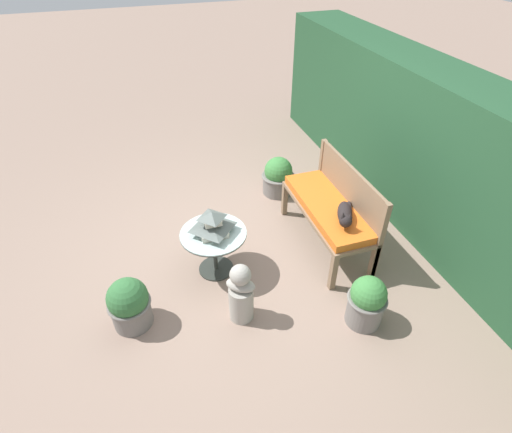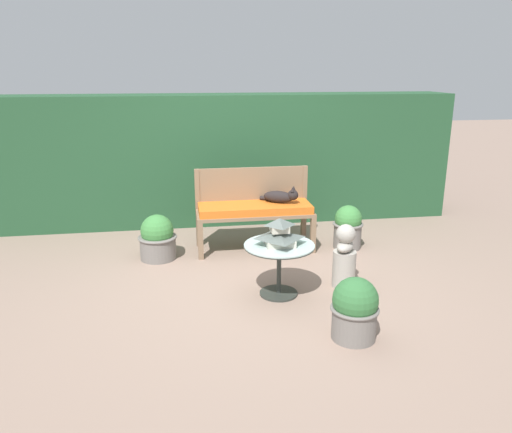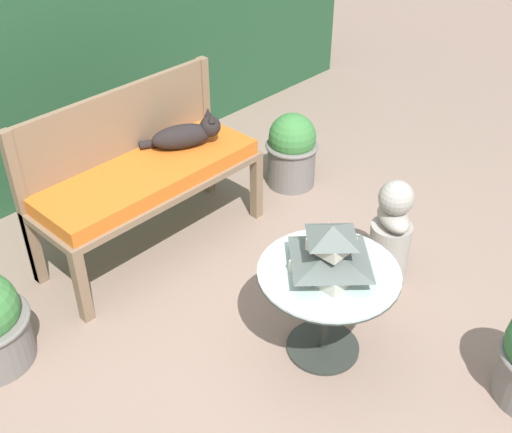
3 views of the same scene
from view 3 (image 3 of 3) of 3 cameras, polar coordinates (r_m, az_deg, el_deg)
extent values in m
plane|color=gray|center=(3.41, -1.54, -10.78)|extent=(30.00, 30.00, 0.00)
cube|color=#7F664C|center=(3.49, -15.25, -6.10)|extent=(0.06, 0.06, 0.44)
cube|color=#7F664C|center=(4.14, 0.04, 2.59)|extent=(0.06, 0.06, 0.44)
cube|color=#7F664C|center=(3.82, -19.07, -2.84)|extent=(0.06, 0.06, 0.44)
cube|color=#7F664C|center=(4.42, -4.30, 4.78)|extent=(0.06, 0.06, 0.44)
cube|color=#7F664C|center=(3.79, -9.45, 2.94)|extent=(1.39, 0.52, 0.04)
cube|color=orange|center=(3.75, -9.55, 3.77)|extent=(1.34, 0.48, 0.09)
cube|color=#7F664C|center=(3.67, -19.95, 0.46)|extent=(0.06, 0.06, 0.97)
cube|color=#7F664C|center=(4.30, -4.53, 7.87)|extent=(0.06, 0.06, 0.97)
cube|color=#7F664C|center=(3.81, -12.16, 8.09)|extent=(1.34, 0.04, 0.41)
ellipsoid|color=black|center=(3.88, -6.60, 7.09)|extent=(0.40, 0.29, 0.14)
sphere|color=black|center=(3.90, -4.10, 8.00)|extent=(0.13, 0.13, 0.13)
cone|color=black|center=(3.89, -4.30, 9.22)|extent=(0.05, 0.05, 0.06)
cone|color=black|center=(3.83, -3.99, 8.79)|extent=(0.05, 0.05, 0.06)
cylinder|color=black|center=(3.92, -8.88, 6.49)|extent=(0.20, 0.14, 0.05)
cylinder|color=#2D332D|center=(3.37, 5.94, -11.44)|extent=(0.37, 0.37, 0.02)
cylinder|color=#2D332D|center=(3.20, 6.20, -8.46)|extent=(0.04, 0.04, 0.50)
cylinder|color=silver|center=(3.03, 6.51, -4.93)|extent=(0.68, 0.68, 0.01)
torus|color=#2D332D|center=(3.04, 6.49, -5.10)|extent=(0.68, 0.68, 0.02)
cube|color=beige|center=(3.00, 6.56, -4.33)|extent=(0.27, 0.27, 0.07)
pyramid|color=#56605B|center=(2.96, 6.64, -3.35)|extent=(0.36, 0.36, 0.06)
cube|color=beige|center=(2.92, 6.72, -2.39)|extent=(0.17, 0.17, 0.06)
pyramid|color=#56605B|center=(2.88, 6.81, -1.37)|extent=(0.23, 0.23, 0.07)
cylinder|color=#A39E93|center=(3.72, 11.67, -3.12)|extent=(0.23, 0.23, 0.37)
ellipsoid|color=#A39E93|center=(3.58, 12.11, -0.09)|extent=(0.28, 0.31, 0.11)
sphere|color=#A39E93|center=(3.51, 12.37, 1.63)|extent=(0.19, 0.19, 0.19)
cylinder|color=slate|center=(4.52, 3.16, 4.69)|extent=(0.33, 0.33, 0.32)
torus|color=slate|center=(4.45, 3.22, 6.31)|extent=(0.37, 0.37, 0.03)
sphere|color=#3D7F3D|center=(4.42, 3.25, 7.09)|extent=(0.33, 0.33, 0.33)
camera|label=1|loc=(5.07, 43.35, 35.28)|focal=28.00mm
camera|label=2|loc=(3.21, 107.91, -19.12)|focal=35.00mm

